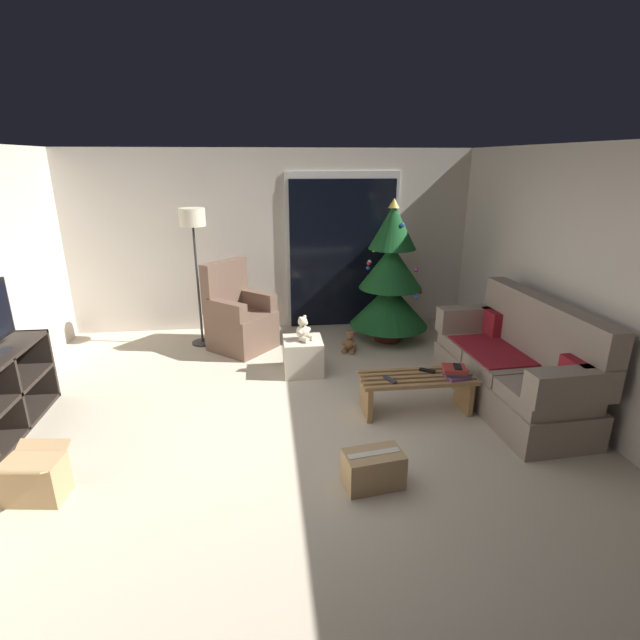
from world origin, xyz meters
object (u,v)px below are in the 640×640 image
armchair (239,318)px  teddy_bear_cream (303,330)px  book_stack (456,372)px  floor_lamp (193,231)px  remote_graphite (390,380)px  ottoman (303,356)px  couch (516,367)px  remote_black (427,371)px  teddy_bear_chestnut_by_tree (350,343)px  cardboard_box_open_near_shelf (35,479)px  christmas_tree (390,280)px  cell_phone (458,367)px  cardboard_box_taped_mid_floor (373,469)px  coffee_table (416,388)px

armchair → teddy_bear_cream: armchair is taller
book_stack → floor_lamp: floor_lamp is taller
remote_graphite → book_stack: bearing=157.4°
ottoman → couch: bearing=-25.7°
ottoman → remote_black: bearing=-39.6°
remote_black → floor_lamp: floor_lamp is taller
remote_black → teddy_bear_chestnut_by_tree: 1.60m
book_stack → cardboard_box_open_near_shelf: book_stack is taller
christmas_tree → floor_lamp: bearing=176.4°
cell_phone → cardboard_box_open_near_shelf: size_ratio=0.31×
remote_graphite → christmas_tree: 2.13m
couch → remote_black: (-0.89, 0.03, -0.01)m
remote_graphite → teddy_bear_chestnut_by_tree: bearing=-110.4°
remote_graphite → cardboard_box_taped_mid_floor: size_ratio=0.33×
christmas_tree → cardboard_box_taped_mid_floor: bearing=-106.5°
remote_graphite → book_stack: (0.64, 0.01, 0.04)m
couch → cardboard_box_taped_mid_floor: size_ratio=4.20×
cell_phone → teddy_bear_cream: bearing=156.8°
couch → remote_black: couch is taller
remote_black → book_stack: 0.27m
teddy_bear_chestnut_by_tree → coffee_table: bearing=-76.7°
remote_graphite → cardboard_box_open_near_shelf: 2.96m
remote_black → cell_phone: bearing=92.2°
couch → teddy_bear_cream: couch is taller
teddy_bear_cream → floor_lamp: bearing=139.8°
remote_graphite → cardboard_box_open_near_shelf: bearing=-6.8°
cell_phone → cardboard_box_taped_mid_floor: size_ratio=0.31×
armchair → floor_lamp: size_ratio=0.63×
book_stack → teddy_bear_chestnut_by_tree: book_stack is taller
remote_black → teddy_bear_cream: size_ratio=0.55×
coffee_table → teddy_bear_cream: size_ratio=3.86×
cardboard_box_taped_mid_floor → book_stack: bearing=44.3°
remote_black → ottoman: bearing=-96.8°
teddy_bear_cream → teddy_bear_chestnut_by_tree: 0.94m
remote_black → cell_phone: cell_phone is taller
couch → coffee_table: size_ratio=1.80×
remote_graphite → book_stack: size_ratio=0.59×
book_stack → teddy_bear_cream: bearing=141.5°
cardboard_box_open_near_shelf → remote_black: bearing=17.1°
remote_black → cardboard_box_open_near_shelf: 3.40m
book_stack → ottoman: bearing=141.4°
cardboard_box_open_near_shelf → cell_phone: bearing=13.8°
couch → remote_black: 0.90m
remote_black → ottoman: 1.50m
floor_lamp → cardboard_box_taped_mid_floor: floor_lamp is taller
couch → cell_phone: couch is taller
teddy_bear_cream → cardboard_box_open_near_shelf: size_ratio=0.61×
christmas_tree → cardboard_box_open_near_shelf: 4.45m
book_stack → armchair: armchair is taller
teddy_bear_cream → teddy_bear_chestnut_by_tree: bearing=41.1°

